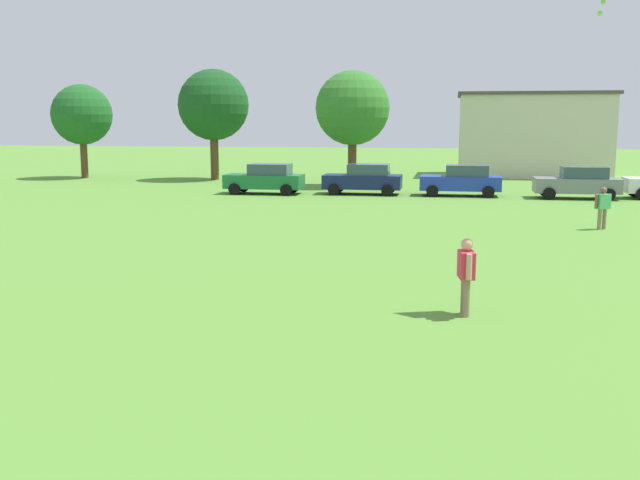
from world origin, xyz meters
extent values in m
plane|color=#568C33|center=(0.00, 30.00, 0.00)|extent=(160.00, 160.00, 0.00)
cylinder|color=#8C7259|center=(6.29, 13.51, 0.40)|extent=(0.15, 0.15, 0.80)
cylinder|color=#8C7259|center=(6.25, 13.75, 0.40)|extent=(0.15, 0.15, 0.80)
cube|color=#D8334C|center=(6.27, 13.63, 1.08)|extent=(0.38, 0.57, 0.56)
cylinder|color=tan|center=(6.32, 13.30, 1.10)|extent=(0.12, 0.12, 0.53)
cylinder|color=tan|center=(6.22, 13.96, 1.10)|extent=(0.12, 0.12, 0.53)
sphere|color=tan|center=(6.27, 13.63, 1.50)|extent=(0.25, 0.25, 0.25)
cylinder|color=#8C7259|center=(11.60, 27.05, 0.39)|extent=(0.15, 0.15, 0.78)
cylinder|color=#8C7259|center=(11.40, 26.93, 0.39)|extent=(0.15, 0.15, 0.78)
cube|color=#4CB266|center=(11.50, 26.99, 1.05)|extent=(0.59, 0.53, 0.55)
cylinder|color=brown|center=(11.77, 27.16, 1.07)|extent=(0.11, 0.11, 0.52)
cylinder|color=brown|center=(11.23, 26.82, 1.07)|extent=(0.11, 0.11, 0.52)
sphere|color=brown|center=(11.50, 26.99, 1.47)|extent=(0.24, 0.24, 0.24)
sphere|color=#8CD859|center=(8.85, 14.70, 6.41)|extent=(0.10, 0.10, 0.10)
sphere|color=#8CD859|center=(8.80, 14.70, 6.19)|extent=(0.10, 0.10, 0.10)
cube|color=#196B38|center=(-4.39, 37.84, 0.70)|extent=(4.30, 1.80, 0.76)
cube|color=#334756|center=(-4.05, 37.84, 1.38)|extent=(2.24, 1.58, 0.60)
cylinder|color=black|center=(-5.85, 36.94, 0.32)|extent=(0.64, 0.22, 0.64)
cylinder|color=black|center=(-5.85, 38.74, 0.32)|extent=(0.64, 0.22, 0.64)
cylinder|color=black|center=(-2.93, 36.94, 0.32)|extent=(0.64, 0.22, 0.64)
cylinder|color=black|center=(-2.93, 38.74, 0.32)|extent=(0.64, 0.22, 0.64)
cube|color=#141E4C|center=(1.04, 38.56, 0.70)|extent=(4.30, 1.80, 0.76)
cube|color=#334756|center=(1.38, 38.56, 1.38)|extent=(2.24, 1.58, 0.60)
cylinder|color=black|center=(-0.42, 37.66, 0.32)|extent=(0.64, 0.22, 0.64)
cylinder|color=black|center=(-0.42, 39.46, 0.32)|extent=(0.64, 0.22, 0.64)
cylinder|color=black|center=(2.50, 37.66, 0.32)|extent=(0.64, 0.22, 0.64)
cylinder|color=black|center=(2.50, 39.46, 0.32)|extent=(0.64, 0.22, 0.64)
cube|color=#1E38AD|center=(6.37, 38.64, 0.70)|extent=(4.30, 1.80, 0.76)
cube|color=#334756|center=(6.71, 38.64, 1.38)|extent=(2.24, 1.58, 0.60)
cylinder|color=black|center=(4.91, 37.74, 0.32)|extent=(0.64, 0.22, 0.64)
cylinder|color=black|center=(4.91, 39.54, 0.32)|extent=(0.64, 0.22, 0.64)
cylinder|color=black|center=(7.83, 37.74, 0.32)|extent=(0.64, 0.22, 0.64)
cylinder|color=black|center=(7.83, 39.54, 0.32)|extent=(0.64, 0.22, 0.64)
cube|color=slate|center=(12.34, 38.29, 0.70)|extent=(4.30, 1.80, 0.76)
cube|color=#334756|center=(12.69, 38.29, 1.38)|extent=(2.24, 1.58, 0.60)
cylinder|color=black|center=(10.88, 37.39, 0.32)|extent=(0.64, 0.22, 0.64)
cylinder|color=black|center=(10.88, 39.19, 0.32)|extent=(0.64, 0.22, 0.64)
cylinder|color=black|center=(13.80, 37.39, 0.32)|extent=(0.64, 0.22, 0.64)
cylinder|color=black|center=(13.80, 39.19, 0.32)|extent=(0.64, 0.22, 0.64)
cylinder|color=black|center=(15.56, 39.88, 0.32)|extent=(0.64, 0.22, 0.64)
cylinder|color=brown|center=(-19.94, 46.68, 1.34)|extent=(0.49, 0.49, 2.68)
sphere|color=#1E5B23|center=(-19.94, 46.68, 4.47)|extent=(4.23, 4.23, 4.23)
cylinder|color=brown|center=(-10.31, 46.95, 1.53)|extent=(0.56, 0.56, 3.07)
sphere|color=#194C1E|center=(-10.31, 46.95, 5.12)|extent=(4.84, 4.84, 4.84)
cylinder|color=brown|center=(-0.19, 43.31, 1.44)|extent=(0.53, 0.53, 2.88)
sphere|color=#337528|center=(-0.19, 43.31, 4.81)|extent=(4.55, 4.55, 4.55)
cube|color=beige|center=(11.64, 54.58, 2.91)|extent=(10.50, 6.93, 5.83)
cube|color=#4C4742|center=(11.64, 54.58, 5.95)|extent=(10.92, 7.21, 0.24)
camera|label=1|loc=(5.93, -1.42, 4.01)|focal=40.76mm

